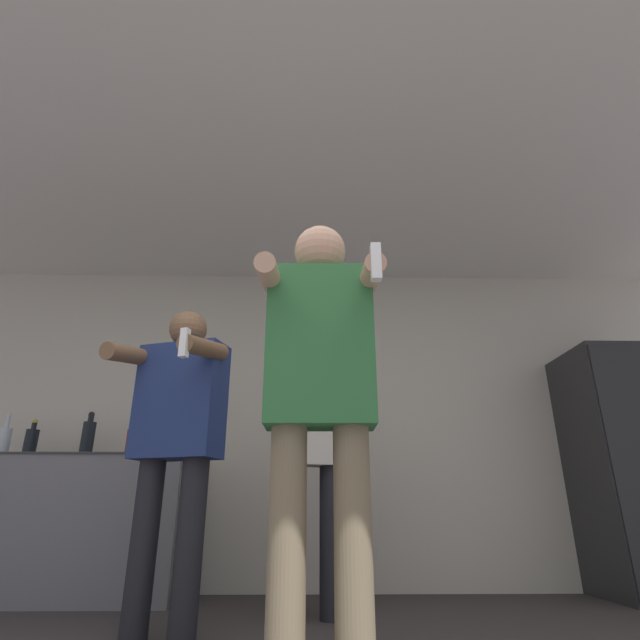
{
  "coord_description": "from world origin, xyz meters",
  "views": [
    {
      "loc": [
        0.28,
        -1.29,
        0.55
      ],
      "look_at": [
        0.32,
        0.58,
        1.27
      ],
      "focal_mm": 28.0,
      "sensor_mm": 36.0,
      "label": 1
    }
  ],
  "objects": [
    {
      "name": "ceiling_slab",
      "position": [
        0.0,
        1.39,
        2.57
      ],
      "size": [
        7.0,
        3.3,
        0.05
      ],
      "color": "silver",
      "rests_on": "wall_back"
    },
    {
      "name": "refrigerator",
      "position": [
        2.59,
        2.45,
        0.86
      ],
      "size": [
        0.61,
        0.7,
        1.73
      ],
      "color": "#262628",
      "rests_on": "ground_plane"
    },
    {
      "name": "bottle_clear_vodka",
      "position": [
        -1.75,
        2.45,
        1.04
      ],
      "size": [
        0.09,
        0.09,
        0.27
      ],
      "color": "black",
      "rests_on": "counter"
    },
    {
      "name": "wall_back",
      "position": [
        0.0,
        2.81,
        1.27
      ],
      "size": [
        7.0,
        0.06,
        2.55
      ],
      "color": "beige",
      "rests_on": "ground_plane"
    },
    {
      "name": "person_woman_foreground",
      "position": [
        0.32,
        0.58,
        0.99
      ],
      "size": [
        0.48,
        0.44,
        1.7
      ],
      "color": "#75664C",
      "rests_on": "ground_plane"
    },
    {
      "name": "counter",
      "position": [
        -1.32,
        2.47,
        0.46
      ],
      "size": [
        1.52,
        0.66,
        0.93
      ],
      "color": "slate",
      "rests_on": "ground_plane"
    },
    {
      "name": "bottle_amber_bourbon",
      "position": [
        -1.35,
        2.45,
        1.07
      ],
      "size": [
        0.09,
        0.09,
        0.33
      ],
      "color": "black",
      "rests_on": "counter"
    },
    {
      "name": "bottle_green_wine",
      "position": [
        -1.96,
        2.45,
        1.04
      ],
      "size": [
        0.09,
        0.09,
        0.32
      ],
      "color": "silver",
      "rests_on": "counter"
    },
    {
      "name": "bottle_tall_gin",
      "position": [
        -1.02,
        2.45,
        1.04
      ],
      "size": [
        0.1,
        0.1,
        0.28
      ],
      "color": "maroon",
      "rests_on": "counter"
    },
    {
      "name": "person_man_side",
      "position": [
        -0.41,
        1.33,
        0.95
      ],
      "size": [
        0.61,
        0.6,
        1.61
      ],
      "color": "black",
      "rests_on": "ground_plane"
    },
    {
      "name": "person_spectator_back",
      "position": [
        0.3,
        1.8,
        0.94
      ],
      "size": [
        0.57,
        0.56,
        1.63
      ],
      "color": "black",
      "rests_on": "ground_plane"
    }
  ]
}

